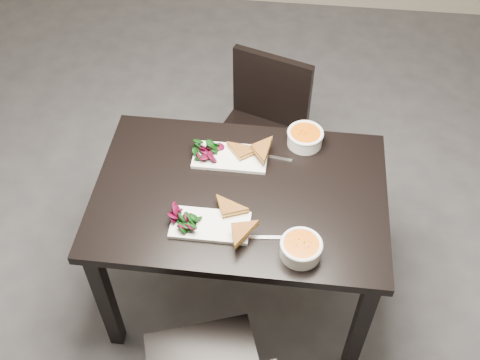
{
  "coord_description": "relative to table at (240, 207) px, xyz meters",
  "views": [
    {
      "loc": [
        0.2,
        -1.71,
        2.53
      ],
      "look_at": [
        0.03,
        -0.2,
        0.82
      ],
      "focal_mm": 42.95,
      "sensor_mm": 36.0,
      "label": 1
    }
  ],
  "objects": [
    {
      "name": "ground",
      "position": [
        -0.03,
        0.2,
        -0.65
      ],
      "size": [
        5.0,
        5.0,
        0.0
      ],
      "primitive_type": "plane",
      "color": "#47474C",
      "rests_on": "ground"
    },
    {
      "name": "table",
      "position": [
        0.0,
        0.0,
        0.0
      ],
      "size": [
        1.2,
        0.8,
        0.75
      ],
      "color": "black",
      "rests_on": "ground"
    },
    {
      "name": "chair_far",
      "position": [
        0.03,
        0.68,
        -0.17
      ],
      "size": [
        0.53,
        0.53,
        0.85
      ],
      "rotation": [
        0.0,
        0.0,
        -0.33
      ],
      "color": "black",
      "rests_on": "ground"
    },
    {
      "name": "plate_near",
      "position": [
        -0.09,
        -0.19,
        0.11
      ],
      "size": [
        0.31,
        0.15,
        0.02
      ],
      "primitive_type": "cube",
      "color": "white",
      "rests_on": "table"
    },
    {
      "name": "sandwich_near",
      "position": [
        -0.03,
        -0.18,
        0.14
      ],
      "size": [
        0.18,
        0.16,
        0.05
      ],
      "primitive_type": null,
      "rotation": [
        0.0,
        0.0,
        0.38
      ],
      "color": "#A36222",
      "rests_on": "plate_near"
    },
    {
      "name": "salad_near",
      "position": [
        -0.19,
        -0.19,
        0.14
      ],
      "size": [
        0.1,
        0.09,
        0.04
      ],
      "primitive_type": null,
      "color": "black",
      "rests_on": "plate_near"
    },
    {
      "name": "soup_bowl_near",
      "position": [
        0.26,
        -0.28,
        0.14
      ],
      "size": [
        0.16,
        0.16,
        0.07
      ],
      "color": "white",
      "rests_on": "table"
    },
    {
      "name": "cutlery_near",
      "position": [
        0.14,
        -0.22,
        0.1
      ],
      "size": [
        0.18,
        0.03,
        0.0
      ],
      "primitive_type": "cube",
      "rotation": [
        0.0,
        0.0,
        0.1
      ],
      "color": "silver",
      "rests_on": "table"
    },
    {
      "name": "plate_far",
      "position": [
        -0.06,
        0.18,
        0.11
      ],
      "size": [
        0.32,
        0.16,
        0.02
      ],
      "primitive_type": "cube",
      "color": "white",
      "rests_on": "table"
    },
    {
      "name": "sandwich_far",
      "position": [
        0.0,
        0.17,
        0.14
      ],
      "size": [
        0.2,
        0.19,
        0.05
      ],
      "primitive_type": null,
      "rotation": [
        0.0,
        0.0,
        0.66
      ],
      "color": "#A36222",
      "rests_on": "plate_far"
    },
    {
      "name": "salad_far",
      "position": [
        -0.16,
        0.18,
        0.14
      ],
      "size": [
        0.1,
        0.09,
        0.04
      ],
      "primitive_type": null,
      "color": "black",
      "rests_on": "plate_far"
    },
    {
      "name": "soup_bowl_far",
      "position": [
        0.25,
        0.31,
        0.14
      ],
      "size": [
        0.16,
        0.16,
        0.07
      ],
      "color": "white",
      "rests_on": "table"
    },
    {
      "name": "cutlery_far",
      "position": [
        0.11,
        0.21,
        0.1
      ],
      "size": [
        0.18,
        0.04,
        0.0
      ],
      "primitive_type": "cube",
      "rotation": [
        0.0,
        0.0,
        -0.13
      ],
      "color": "silver",
      "rests_on": "table"
    }
  ]
}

